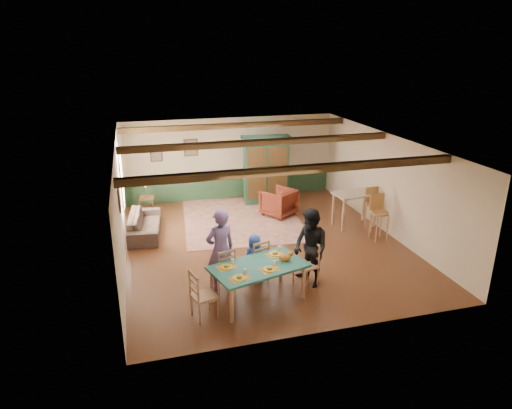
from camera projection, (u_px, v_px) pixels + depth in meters
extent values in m
plane|color=#482314|center=(264.00, 244.00, 11.94)|extent=(8.00, 8.00, 0.00)
cube|color=beige|center=(230.00, 158.00, 15.13)|extent=(7.00, 0.02, 2.70)
cube|color=beige|center=(120.00, 207.00, 10.62)|extent=(0.02, 8.00, 2.70)
cube|color=beige|center=(388.00, 184.00, 12.36)|extent=(0.02, 8.00, 2.70)
cube|color=silver|center=(264.00, 142.00, 11.04)|extent=(7.00, 8.00, 0.02)
cube|color=#223F27|center=(231.00, 185.00, 15.41)|extent=(6.95, 0.03, 0.90)
cube|color=#32200E|center=(297.00, 170.00, 8.98)|extent=(6.95, 0.16, 0.16)
cube|color=#32200E|center=(260.00, 142.00, 11.44)|extent=(6.95, 0.16, 0.16)
cube|color=#32200E|center=(237.00, 125.00, 13.80)|extent=(6.95, 0.16, 0.16)
imported|color=#725796|center=(221.00, 250.00, 9.50)|extent=(0.75, 0.59, 1.79)
imported|color=black|center=(310.00, 248.00, 9.68)|extent=(0.85, 0.98, 1.72)
imported|color=#244093|center=(255.00, 257.00, 10.03)|extent=(0.58, 0.46, 1.05)
cube|color=#CBB393|center=(242.00, 219.00, 13.60)|extent=(3.72, 4.29, 0.01)
cube|color=#143423|center=(266.00, 170.00, 14.73)|extent=(1.61, 0.79, 2.19)
imported|color=#45130D|center=(279.00, 202.00, 13.81)|extent=(1.23, 1.24, 0.82)
imported|color=#362822|center=(145.00, 224.00, 12.46)|extent=(1.00, 2.10, 0.59)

